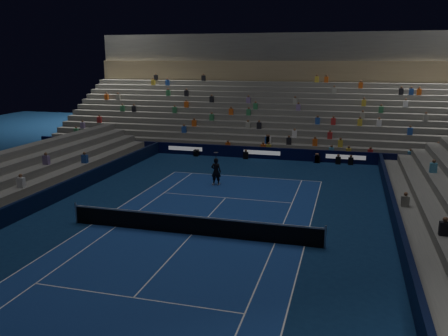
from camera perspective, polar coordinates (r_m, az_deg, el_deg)
ground at (r=22.97m, az=-3.99°, el=-8.20°), size 90.00×90.00×0.00m
court_surface at (r=22.97m, az=-3.99°, el=-8.19°), size 10.97×23.77×0.01m
sponsor_barrier_far at (r=40.09m, az=4.72°, el=1.87°), size 44.00×0.25×1.00m
sponsor_barrier_east at (r=21.80m, az=21.17°, el=-8.91°), size 0.25×37.00×1.00m
sponsor_barrier_west at (r=27.43m, az=-23.58°, el=-4.60°), size 0.25×37.00×1.00m
grandstand_main at (r=48.84m, az=6.84°, el=7.28°), size 44.00×15.20×11.20m
tennis_net at (r=22.79m, az=-4.01°, el=-7.02°), size 12.90×0.10×1.10m
tennis_player at (r=31.47m, az=-0.99°, el=-0.43°), size 0.69×0.45×1.88m
broadcast_camera at (r=41.15m, az=-3.44°, el=1.89°), size 0.43×0.87×0.55m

